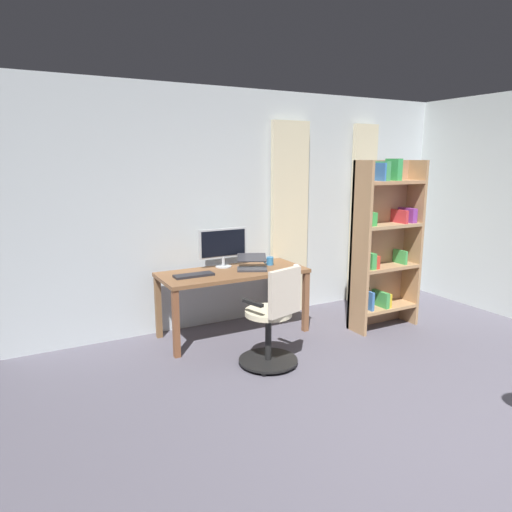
{
  "coord_description": "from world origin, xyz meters",
  "views": [
    {
      "loc": [
        2.57,
        1.55,
        1.9
      ],
      "look_at": [
        0.52,
        -2.26,
        1.0
      ],
      "focal_mm": 32.56,
      "sensor_mm": 36.0,
      "label": 1
    }
  ],
  "objects_px": {
    "desk": "(233,279)",
    "bookshelf": "(383,243)",
    "mug_coffee": "(270,261)",
    "computer_mouse": "(296,266)",
    "office_chair": "(273,321)",
    "computer_monitor": "(223,245)",
    "laptop": "(252,265)",
    "computer_keyboard": "(194,275)"
  },
  "relations": [
    {
      "from": "computer_monitor",
      "to": "bookshelf",
      "type": "bearing_deg",
      "value": 154.64
    },
    {
      "from": "computer_keyboard",
      "to": "mug_coffee",
      "type": "xyz_separation_m",
      "value": [
        -0.95,
        -0.09,
        0.03
      ]
    },
    {
      "from": "computer_keyboard",
      "to": "laptop",
      "type": "height_order",
      "value": "laptop"
    },
    {
      "from": "computer_keyboard",
      "to": "bookshelf",
      "type": "xyz_separation_m",
      "value": [
        -2.08,
        0.53,
        0.24
      ]
    },
    {
      "from": "office_chair",
      "to": "bookshelf",
      "type": "bearing_deg",
      "value": -3.41
    },
    {
      "from": "computer_monitor",
      "to": "mug_coffee",
      "type": "height_order",
      "value": "computer_monitor"
    },
    {
      "from": "desk",
      "to": "computer_monitor",
      "type": "bearing_deg",
      "value": -86.09
    },
    {
      "from": "mug_coffee",
      "to": "computer_mouse",
      "type": "bearing_deg",
      "value": 128.62
    },
    {
      "from": "computer_monitor",
      "to": "bookshelf",
      "type": "relative_size",
      "value": 0.3
    },
    {
      "from": "laptop",
      "to": "mug_coffee",
      "type": "relative_size",
      "value": 3.39
    },
    {
      "from": "desk",
      "to": "computer_mouse",
      "type": "bearing_deg",
      "value": 164.7
    },
    {
      "from": "office_chair",
      "to": "laptop",
      "type": "distance_m",
      "value": 0.97
    },
    {
      "from": "computer_keyboard",
      "to": "bookshelf",
      "type": "height_order",
      "value": "bookshelf"
    },
    {
      "from": "laptop",
      "to": "mug_coffee",
      "type": "height_order",
      "value": "laptop"
    },
    {
      "from": "office_chair",
      "to": "laptop",
      "type": "bearing_deg",
      "value": 58.79
    },
    {
      "from": "desk",
      "to": "computer_keyboard",
      "type": "bearing_deg",
      "value": 3.76
    },
    {
      "from": "desk",
      "to": "bookshelf",
      "type": "distance_m",
      "value": 1.75
    },
    {
      "from": "bookshelf",
      "to": "computer_mouse",
      "type": "bearing_deg",
      "value": -21.63
    },
    {
      "from": "computer_keyboard",
      "to": "office_chair",
      "type": "bearing_deg",
      "value": 115.89
    },
    {
      "from": "computer_monitor",
      "to": "laptop",
      "type": "distance_m",
      "value": 0.4
    },
    {
      "from": "desk",
      "to": "computer_keyboard",
      "type": "distance_m",
      "value": 0.47
    },
    {
      "from": "laptop",
      "to": "desk",
      "type": "bearing_deg",
      "value": 16.28
    },
    {
      "from": "desk",
      "to": "mug_coffee",
      "type": "relative_size",
      "value": 12.92
    },
    {
      "from": "computer_mouse",
      "to": "mug_coffee",
      "type": "bearing_deg",
      "value": -51.38
    },
    {
      "from": "mug_coffee",
      "to": "bookshelf",
      "type": "relative_size",
      "value": 0.06
    },
    {
      "from": "office_chair",
      "to": "computer_mouse",
      "type": "distance_m",
      "value": 1.07
    },
    {
      "from": "mug_coffee",
      "to": "computer_monitor",
      "type": "bearing_deg",
      "value": -17.13
    },
    {
      "from": "computer_keyboard",
      "to": "computer_monitor",
      "type": "bearing_deg",
      "value": -150.89
    },
    {
      "from": "mug_coffee",
      "to": "office_chair",
      "type": "bearing_deg",
      "value": 61.78
    },
    {
      "from": "computer_keyboard",
      "to": "computer_mouse",
      "type": "bearing_deg",
      "value": 172.13
    },
    {
      "from": "desk",
      "to": "office_chair",
      "type": "relative_size",
      "value": 1.66
    },
    {
      "from": "desk",
      "to": "mug_coffee",
      "type": "bearing_deg",
      "value": -172.95
    },
    {
      "from": "office_chair",
      "to": "computer_monitor",
      "type": "height_order",
      "value": "computer_monitor"
    },
    {
      "from": "office_chair",
      "to": "computer_keyboard",
      "type": "distance_m",
      "value": 1.02
    },
    {
      "from": "office_chair",
      "to": "mug_coffee",
      "type": "distance_m",
      "value": 1.15
    },
    {
      "from": "computer_monitor",
      "to": "bookshelf",
      "type": "height_order",
      "value": "bookshelf"
    },
    {
      "from": "office_chair",
      "to": "computer_keyboard",
      "type": "relative_size",
      "value": 2.33
    },
    {
      "from": "office_chair",
      "to": "computer_mouse",
      "type": "xyz_separation_m",
      "value": [
        -0.72,
        -0.73,
        0.29
      ]
    },
    {
      "from": "computer_monitor",
      "to": "bookshelf",
      "type": "distance_m",
      "value": 1.81
    },
    {
      "from": "computer_mouse",
      "to": "mug_coffee",
      "type": "relative_size",
      "value": 0.81
    },
    {
      "from": "desk",
      "to": "bookshelf",
      "type": "height_order",
      "value": "bookshelf"
    },
    {
      "from": "computer_mouse",
      "to": "bookshelf",
      "type": "distance_m",
      "value": 1.02
    }
  ]
}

